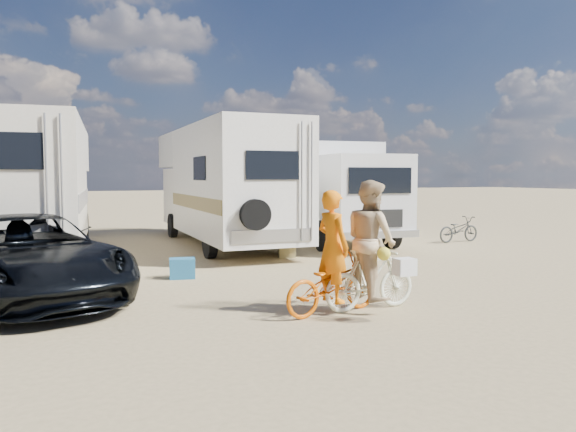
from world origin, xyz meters
name	(u,v)px	position (x,y,z in m)	size (l,w,h in m)	color
ground	(314,294)	(0.00, 0.00, 0.00)	(140.00, 140.00, 0.00)	#9F895F
rv_main	(223,187)	(0.46, 7.32, 1.74)	(2.33, 8.55, 3.48)	silver
rv_left	(30,189)	(-4.76, 7.26, 1.73)	(2.68, 7.96, 3.45)	silver
box_truck	(332,193)	(3.79, 6.66, 1.53)	(2.35, 6.51, 3.07)	silver
dark_suv	(27,257)	(-4.64, 1.53, 0.71)	(2.36, 5.11, 1.42)	black
bike_man	(333,284)	(-0.36, -1.38, 0.45)	(0.60, 1.71, 0.90)	#CB5303
bike_woman	(370,279)	(0.29, -1.40, 0.48)	(0.45, 1.59, 0.96)	silver
rider_man	(333,258)	(-0.36, -1.38, 0.84)	(0.61, 0.40, 1.69)	orange
rider_woman	(371,251)	(0.29, -1.40, 0.92)	(0.89, 0.69, 1.83)	tan
bike_parked	(459,229)	(7.42, 5.07, 0.40)	(0.53, 1.53, 0.80)	#282B28
cooler	(182,268)	(-1.83, 2.37, 0.20)	(0.51, 0.37, 0.40)	#20608D
crate	(287,251)	(1.24, 4.21, 0.17)	(0.42, 0.42, 0.33)	#96844D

